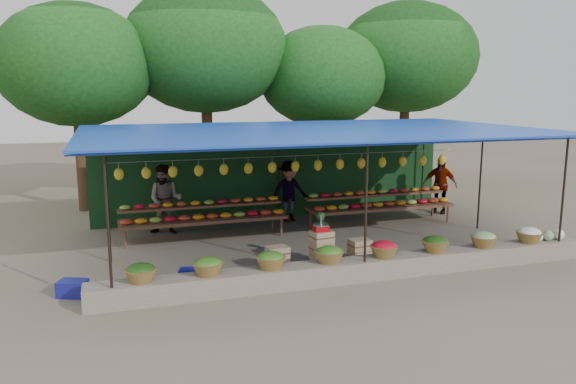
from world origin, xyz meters
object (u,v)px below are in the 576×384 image
object	(u,v)px
vendor_seated	(319,237)
blue_crate_front	(73,288)
crate_counter	(321,252)
weighing_scale	(321,227)
blue_crate_back	(191,275)

from	to	relation	value
vendor_seated	blue_crate_front	xyz separation A→B (m)	(-5.10, -0.58, -0.41)
crate_counter	blue_crate_front	distance (m)	5.02
crate_counter	weighing_scale	size ratio (longest dim) A/B	6.73
vendor_seated	blue_crate_front	size ratio (longest dim) A/B	2.24
blue_crate_front	blue_crate_back	world-z (taller)	blue_crate_front
blue_crate_back	blue_crate_front	bearing A→B (deg)	-161.33
weighing_scale	blue_crate_front	size ratio (longest dim) A/B	0.71
crate_counter	blue_crate_front	xyz separation A→B (m)	(-5.01, -0.28, -0.16)
weighing_scale	vendor_seated	size ratio (longest dim) A/B	0.32
crate_counter	blue_crate_back	bearing A→B (deg)	-176.53
vendor_seated	blue_crate_front	world-z (taller)	vendor_seated
vendor_seated	crate_counter	bearing A→B (deg)	52.89
weighing_scale	blue_crate_back	bearing A→B (deg)	-176.54
weighing_scale	blue_crate_front	xyz separation A→B (m)	(-5.02, -0.28, -0.70)
blue_crate_back	vendor_seated	bearing A→B (deg)	25.11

